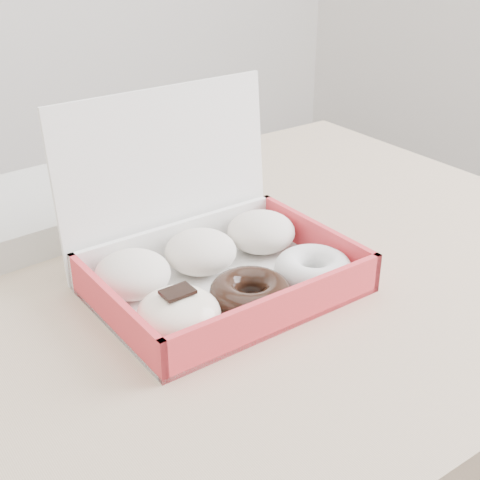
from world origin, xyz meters
TOP-DOWN VIEW (x-y plane):
  - table at (0.00, 0.00)m, footprint 1.20×0.80m
  - donut_box at (0.03, -0.04)m, footprint 0.30×0.25m
  - newspapers at (-0.07, 0.26)m, footprint 0.29×0.24m

SIDE VIEW (x-z plane):
  - table at x=0.00m, z-range 0.30..1.05m
  - newspapers at x=-0.07m, z-range 0.75..0.79m
  - donut_box at x=0.03m, z-range 0.67..0.90m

